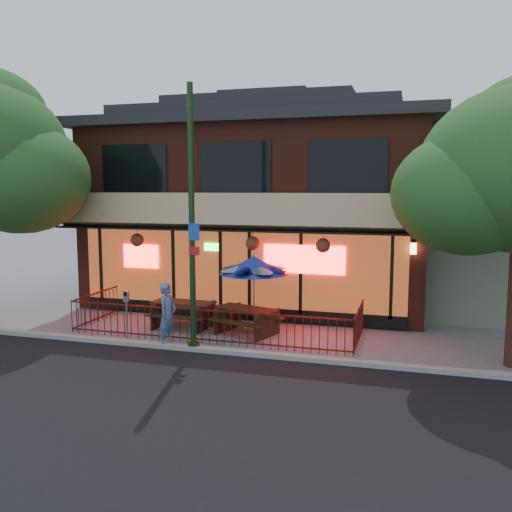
{
  "coord_description": "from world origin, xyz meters",
  "views": [
    {
      "loc": [
        5.59,
        -13.53,
        4.31
      ],
      "look_at": [
        1.05,
        2.0,
        2.29
      ],
      "focal_mm": 38.0,
      "sensor_mm": 36.0,
      "label": 1
    }
  ],
  "objects_px": {
    "picnic_table_left": "(183,310)",
    "picnic_table_right": "(247,317)",
    "pedestrian": "(168,315)",
    "parking_meter_near": "(127,308)",
    "street_light": "(192,233)",
    "patio_umbrella": "(254,265)"
  },
  "relations": [
    {
      "from": "picnic_table_right",
      "to": "patio_umbrella",
      "type": "height_order",
      "value": "patio_umbrella"
    },
    {
      "from": "picnic_table_right",
      "to": "patio_umbrella",
      "type": "xyz_separation_m",
      "value": [
        0.08,
        0.45,
        1.5
      ]
    },
    {
      "from": "pedestrian",
      "to": "street_light",
      "type": "bearing_deg",
      "value": -86.04
    },
    {
      "from": "picnic_table_left",
      "to": "parking_meter_near",
      "type": "height_order",
      "value": "parking_meter_near"
    },
    {
      "from": "street_light",
      "to": "picnic_table_right",
      "type": "relative_size",
      "value": 3.21
    },
    {
      "from": "street_light",
      "to": "picnic_table_right",
      "type": "bearing_deg",
      "value": 64.72
    },
    {
      "from": "picnic_table_right",
      "to": "pedestrian",
      "type": "xyz_separation_m",
      "value": [
        -1.69,
        -1.87,
        0.37
      ]
    },
    {
      "from": "pedestrian",
      "to": "picnic_table_left",
      "type": "bearing_deg",
      "value": 20.03
    },
    {
      "from": "picnic_table_left",
      "to": "picnic_table_right",
      "type": "xyz_separation_m",
      "value": [
        2.13,
        -0.16,
        -0.02
      ]
    },
    {
      "from": "picnic_table_left",
      "to": "patio_umbrella",
      "type": "distance_m",
      "value": 2.67
    },
    {
      "from": "street_light",
      "to": "patio_umbrella",
      "type": "xyz_separation_m",
      "value": [
        0.99,
        2.38,
        -1.13
      ]
    },
    {
      "from": "street_light",
      "to": "patio_umbrella",
      "type": "distance_m",
      "value": 2.81
    },
    {
      "from": "patio_umbrella",
      "to": "parking_meter_near",
      "type": "height_order",
      "value": "patio_umbrella"
    },
    {
      "from": "picnic_table_left",
      "to": "pedestrian",
      "type": "distance_m",
      "value": 2.11
    },
    {
      "from": "street_light",
      "to": "picnic_table_right",
      "type": "xyz_separation_m",
      "value": [
        0.91,
        1.92,
        -2.63
      ]
    },
    {
      "from": "street_light",
      "to": "parking_meter_near",
      "type": "bearing_deg",
      "value": 179.93
    },
    {
      "from": "picnic_table_left",
      "to": "parking_meter_near",
      "type": "distance_m",
      "value": 2.28
    },
    {
      "from": "picnic_table_left",
      "to": "pedestrian",
      "type": "xyz_separation_m",
      "value": [
        0.44,
        -2.03,
        0.35
      ]
    },
    {
      "from": "pedestrian",
      "to": "parking_meter_near",
      "type": "relative_size",
      "value": 1.18
    },
    {
      "from": "patio_umbrella",
      "to": "picnic_table_left",
      "type": "bearing_deg",
      "value": -172.51
    },
    {
      "from": "picnic_table_right",
      "to": "parking_meter_near",
      "type": "relative_size",
      "value": 1.45
    },
    {
      "from": "patio_umbrella",
      "to": "parking_meter_near",
      "type": "bearing_deg",
      "value": -141.52
    }
  ]
}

